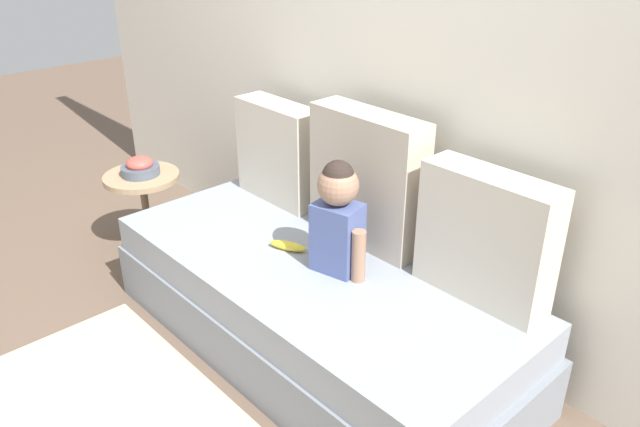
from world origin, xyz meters
TOP-DOWN VIEW (x-y plane):
  - ground_plane at (0.00, 0.00)m, footprint 12.00×12.00m
  - back_wall at (0.00, 0.54)m, footprint 5.12×0.10m
  - couch at (0.00, 0.00)m, footprint 1.92×0.83m
  - throw_pillow_left at (-0.59, 0.31)m, footprint 0.47×0.16m
  - throw_pillow_center at (0.00, 0.31)m, footprint 0.55×0.16m
  - throw_pillow_right at (0.59, 0.31)m, footprint 0.51×0.16m
  - toddler at (0.09, 0.05)m, footprint 0.29×0.18m
  - banana at (-0.16, -0.00)m, footprint 0.17×0.11m
  - side_table at (-1.26, -0.10)m, footprint 0.40×0.40m
  - fruit_bowl at (-1.26, -0.10)m, footprint 0.20×0.20m

SIDE VIEW (x-z plane):
  - ground_plane at x=0.00m, z-range 0.00..0.00m
  - couch at x=0.00m, z-range 0.00..0.42m
  - side_table at x=-1.26m, z-range 0.13..0.59m
  - banana at x=-0.16m, z-range 0.43..0.47m
  - fruit_bowl at x=-1.26m, z-range 0.45..0.55m
  - toddler at x=0.09m, z-range 0.43..0.90m
  - throw_pillow_left at x=-0.59m, z-range 0.43..0.91m
  - throw_pillow_right at x=0.59m, z-range 0.43..0.92m
  - throw_pillow_center at x=0.00m, z-range 0.43..1.01m
  - back_wall at x=0.00m, z-range 0.00..2.46m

